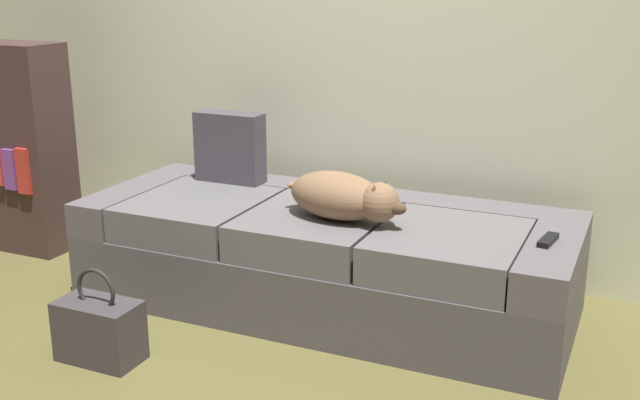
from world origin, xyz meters
The scene contains 6 objects.
couch centered at (0.00, 0.98, 0.23)m, with size 2.16×0.85×0.45m.
dog_tan centered at (0.14, 0.86, 0.55)m, with size 0.58×0.32×0.20m.
tv_remote centered at (0.96, 0.92, 0.47)m, with size 0.04×0.15×0.02m, color black.
throw_pillow centered at (-0.60, 1.20, 0.62)m, with size 0.34×0.12×0.34m, color #434048.
handbag centered at (-0.58, 0.15, 0.13)m, with size 0.32×0.18×0.38m.
bookshelf centered at (-1.81, 1.03, 0.55)m, with size 0.56×0.30×1.10m.
Camera 1 is at (1.28, -1.93, 1.44)m, focal length 42.85 mm.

